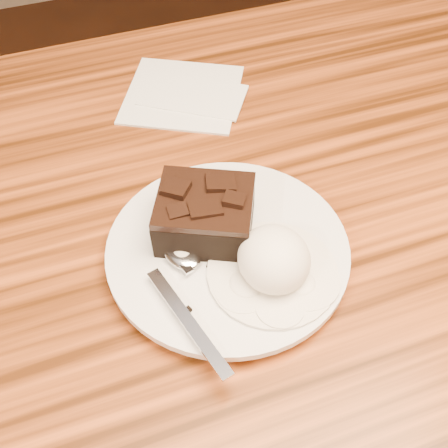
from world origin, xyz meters
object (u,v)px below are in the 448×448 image
object	(u,v)px
brownie	(205,217)
napkin	(182,93)
dining_table	(238,393)
ice_cream_scoop	(274,259)
spoon	(182,253)
plate	(228,253)

from	to	relation	value
brownie	napkin	distance (m)	0.24
dining_table	brownie	size ratio (longest dim) A/B	13.91
ice_cream_scoop	napkin	xyz separation A→B (m)	(0.01, 0.30, -0.04)
ice_cream_scoop	spoon	size ratio (longest dim) A/B	0.38
plate	spoon	size ratio (longest dim) A/B	1.27
spoon	napkin	bearing A→B (deg)	59.17
brownie	plate	bearing A→B (deg)	-62.56
brownie	napkin	size ratio (longest dim) A/B	0.63
spoon	plate	bearing A→B (deg)	-18.24
dining_table	ice_cream_scoop	xyz separation A→B (m)	(-0.00, -0.07, 0.42)
plate	spoon	world-z (taller)	spoon
dining_table	ice_cream_scoop	size ratio (longest dim) A/B	17.86
brownie	spoon	xyz separation A→B (m)	(-0.03, -0.02, -0.01)
dining_table	brownie	xyz separation A→B (m)	(-0.04, 0.00, 0.41)
ice_cream_scoop	plate	bearing A→B (deg)	121.49
brownie	napkin	xyz separation A→B (m)	(0.05, 0.23, -0.04)
napkin	dining_table	bearing A→B (deg)	-92.11
plate	dining_table	bearing A→B (deg)	41.54
brownie	ice_cream_scoop	distance (m)	0.08
dining_table	spoon	xyz separation A→B (m)	(-0.07, -0.02, 0.40)
napkin	ice_cream_scoop	bearing A→B (deg)	-91.80
napkin	spoon	bearing A→B (deg)	-107.21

